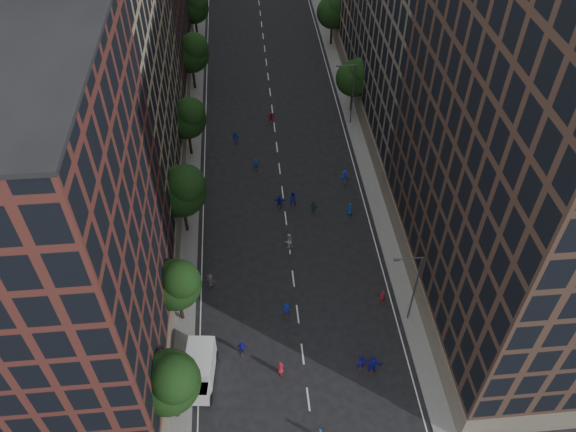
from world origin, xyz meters
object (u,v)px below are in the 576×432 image
(skater_0, at_px, (209,370))
(skater_2, at_px, (360,361))
(cargo_van, at_px, (199,369))
(streetlamp_far, at_px, (351,91))
(streetlamp_near, at_px, (413,285))

(skater_0, distance_m, skater_2, 13.48)
(cargo_van, distance_m, skater_2, 14.27)
(skater_0, bearing_deg, streetlamp_far, -125.76)
(streetlamp_near, height_order, skater_2, streetlamp_near)
(streetlamp_far, relative_size, skater_0, 5.68)
(streetlamp_near, xyz_separation_m, skater_0, (-18.87, -4.36, -4.37))
(cargo_van, bearing_deg, skater_2, 5.99)
(skater_0, xyz_separation_m, skater_2, (13.47, -0.38, 0.02))
(streetlamp_near, height_order, skater_0, streetlamp_near)
(streetlamp_far, xyz_separation_m, cargo_van, (-19.65, -37.66, -3.66))
(streetlamp_far, distance_m, cargo_van, 42.64)
(skater_2, bearing_deg, streetlamp_near, -143.15)
(skater_2, bearing_deg, streetlamp_far, -102.54)
(skater_0, bearing_deg, cargo_van, 12.17)
(skater_0, bearing_deg, streetlamp_near, -175.96)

